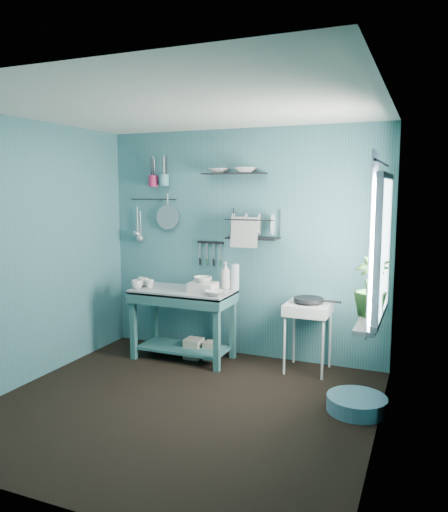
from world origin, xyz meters
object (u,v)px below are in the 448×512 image
at_px(soap_bottle, 226,276).
at_px(utensil_cup_magenta, 153,181).
at_px(dish_rack, 253,224).
at_px(utensil_cup_teal, 164,180).
at_px(mug_left, 137,284).
at_px(colander, 167,217).
at_px(work_counter, 183,324).
at_px(frying_pan, 309,300).
at_px(mug_mid, 150,284).
at_px(hotplate_stand, 308,337).
at_px(storage_tin_large, 194,348).
at_px(floor_basin, 357,404).
at_px(mug_right, 143,282).
at_px(potted_plant, 371,286).
at_px(storage_tin_small, 211,351).
at_px(water_bottle, 235,277).
at_px(wash_tub, 203,287).

bearing_deg(soap_bottle, utensil_cup_magenta, 172.78).
xyz_separation_m(dish_rack, utensil_cup_teal, (-1.09, 0.05, 0.47)).
xyz_separation_m(mug_left, colander, (0.11, 0.51, 0.71)).
xyz_separation_m(soap_bottle, utensil_cup_teal, (-0.81, 0.12, 1.03)).
xyz_separation_m(work_counter, dish_rack, (0.70, 0.27, 1.10)).
height_order(frying_pan, utensil_cup_magenta, utensil_cup_magenta).
bearing_deg(utensil_cup_magenta, mug_mid, -68.16).
relative_size(hotplate_stand, storage_tin_large, 3.22).
relative_size(soap_bottle, storage_tin_large, 1.36).
height_order(storage_tin_large, floor_basin, storage_tin_large).
bearing_deg(colander, hotplate_stand, -6.72).
relative_size(hotplate_stand, floor_basin, 1.41).
bearing_deg(mug_right, utensil_cup_teal, 71.18).
relative_size(utensil_cup_teal, colander, 0.46).
bearing_deg(potted_plant, storage_tin_small, 157.88).
xyz_separation_m(dish_rack, floor_basin, (1.25, -0.90, -1.42)).
bearing_deg(storage_tin_small, water_bottle, 32.47).
distance_m(mug_left, dish_rack, 1.42).
relative_size(mug_right, soap_bottle, 0.41).
bearing_deg(mug_right, mug_mid, -26.57).
bearing_deg(colander, dish_rack, -4.26).
distance_m(work_counter, frying_pan, 1.40).
relative_size(mug_left, wash_tub, 0.44).
height_order(mug_mid, mug_right, mug_right).
distance_m(mug_mid, utensil_cup_teal, 1.20).
bearing_deg(wash_tub, hotplate_stand, 8.74).
bearing_deg(wash_tub, colander, 149.20).
relative_size(hotplate_stand, utensil_cup_magenta, 5.45).
distance_m(mug_right, storage_tin_large, 0.93).
xyz_separation_m(storage_tin_large, storage_tin_small, (0.20, 0.03, -0.01)).
bearing_deg(utensil_cup_magenta, storage_tin_large, -23.17).
bearing_deg(hotplate_stand, potted_plant, -48.73).
xyz_separation_m(wash_tub, water_bottle, (0.27, 0.24, 0.09)).
height_order(mug_right, wash_tub, wash_tub).
bearing_deg(water_bottle, work_counter, -157.07).
relative_size(utensil_cup_magenta, colander, 0.46).
bearing_deg(floor_basin, potted_plant, 6.15).
bearing_deg(mug_mid, frying_pan, 6.88).
distance_m(soap_bottle, storage_tin_large, 0.89).
xyz_separation_m(work_counter, frying_pan, (1.35, 0.15, 0.36)).
bearing_deg(colander, storage_tin_small, -21.95).
bearing_deg(frying_pan, dish_rack, 169.21).
height_order(mug_left, storage_tin_large, mug_left).
xyz_separation_m(storage_tin_small, floor_basin, (1.65, -0.71, -0.04)).
relative_size(water_bottle, colander, 1.00).
height_order(water_bottle, storage_tin_small, water_bottle).
xyz_separation_m(mug_mid, frying_pan, (1.73, 0.21, -0.07)).
bearing_deg(work_counter, colander, 138.43).
height_order(soap_bottle, potted_plant, potted_plant).
xyz_separation_m(work_counter, mug_left, (-0.48, -0.16, 0.43)).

